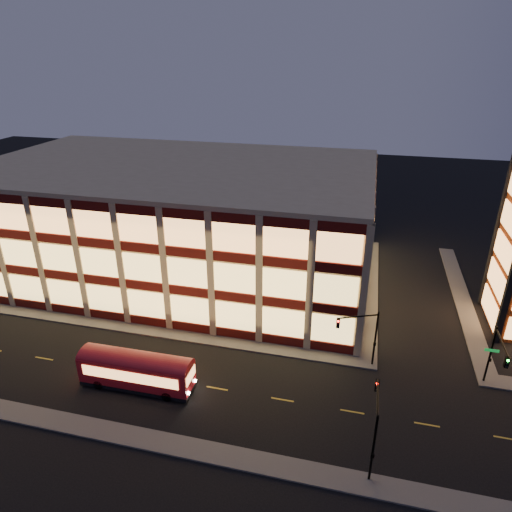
# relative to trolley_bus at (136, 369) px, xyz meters

# --- Properties ---
(ground) EXTENTS (200.00, 200.00, 0.00)m
(ground) POSITION_rel_trolley_bus_xyz_m (-2.97, 7.40, -1.93)
(ground) COLOR black
(ground) RESTS_ON ground
(sidewalk_office_south) EXTENTS (54.00, 2.00, 0.15)m
(sidewalk_office_south) POSITION_rel_trolley_bus_xyz_m (-5.97, 8.40, -1.85)
(sidewalk_office_south) COLOR #514F4C
(sidewalk_office_south) RESTS_ON ground
(sidewalk_office_east) EXTENTS (2.00, 30.00, 0.15)m
(sidewalk_office_east) POSITION_rel_trolley_bus_xyz_m (20.03, 24.40, -1.85)
(sidewalk_office_east) COLOR #514F4C
(sidewalk_office_east) RESTS_ON ground
(sidewalk_tower_west) EXTENTS (2.00, 30.00, 0.15)m
(sidewalk_tower_west) POSITION_rel_trolley_bus_xyz_m (31.03, 24.40, -1.85)
(sidewalk_tower_west) COLOR #514F4C
(sidewalk_tower_west) RESTS_ON ground
(sidewalk_near) EXTENTS (100.00, 2.00, 0.15)m
(sidewalk_near) POSITION_rel_trolley_bus_xyz_m (-2.97, -5.60, -1.85)
(sidewalk_near) COLOR #514F4C
(sidewalk_near) RESTS_ON ground
(office_building) EXTENTS (50.45, 30.45, 14.50)m
(office_building) POSITION_rel_trolley_bus_xyz_m (-5.88, 24.32, 5.32)
(office_building) COLOR tan
(office_building) RESTS_ON ground
(traffic_signal_far) EXTENTS (3.79, 1.87, 6.00)m
(traffic_signal_far) POSITION_rel_trolley_bus_xyz_m (19.24, 7.64, 2.18)
(traffic_signal_far) COLOR black
(traffic_signal_far) RESTS_ON ground
(traffic_signal_right) EXTENTS (1.20, 4.37, 6.00)m
(traffic_signal_right) POSITION_rel_trolley_bus_xyz_m (30.53, 6.78, 2.17)
(traffic_signal_right) COLOR black
(traffic_signal_right) RESTS_ON ground
(traffic_signal_near) EXTENTS (0.32, 4.45, 6.00)m
(traffic_signal_near) POSITION_rel_trolley_bus_xyz_m (20.53, -3.63, 2.20)
(traffic_signal_near) COLOR black
(traffic_signal_near) RESTS_ON ground
(trolley_bus) EXTENTS (10.29, 2.78, 3.48)m
(trolley_bus) POSITION_rel_trolley_bus_xyz_m (0.00, 0.00, 0.00)
(trolley_bus) COLOR #9B0812
(trolley_bus) RESTS_ON ground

